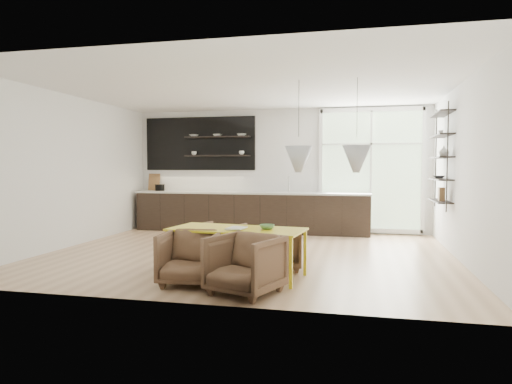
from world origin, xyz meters
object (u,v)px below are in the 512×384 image
(armchair_back_left, at_px, (219,243))
(armchair_front_left, at_px, (191,258))
(dining_table, at_px, (237,232))
(armchair_back_right, at_px, (280,249))
(armchair_front_right, at_px, (245,264))
(wire_stool, at_px, (172,250))

(armchair_back_left, distance_m, armchair_front_left, 1.33)
(armchair_back_left, bearing_deg, dining_table, 135.69)
(armchair_back_right, relative_size, armchair_front_left, 0.85)
(dining_table, distance_m, armchair_front_right, 0.93)
(dining_table, relative_size, armchair_back_left, 2.73)
(dining_table, xyz_separation_m, armchair_back_right, (0.51, 0.61, -0.33))
(armchair_back_left, bearing_deg, armchair_front_left, 104.47)
(wire_stool, bearing_deg, armchair_back_right, 12.81)
(armchair_front_right, relative_size, wire_stool, 1.82)
(armchair_front_right, distance_m, wire_stool, 1.77)
(dining_table, xyz_separation_m, armchair_front_left, (-0.47, -0.55, -0.28))
(armchair_back_left, bearing_deg, armchair_front_right, 130.06)
(armchair_back_left, height_order, wire_stool, armchair_back_left)
(dining_table, height_order, armchair_back_left, dining_table)
(dining_table, xyz_separation_m, armchair_front_right, (0.33, -0.83, -0.27))
(armchair_front_right, bearing_deg, dining_table, 131.88)
(armchair_back_right, distance_m, armchair_front_left, 1.52)
(armchair_front_left, distance_m, wire_stool, 1.00)
(armchair_back_right, xyz_separation_m, armchair_front_left, (-0.98, -1.16, 0.05))
(dining_table, relative_size, armchair_front_right, 2.47)
(armchair_back_left, bearing_deg, armchair_back_right, -177.09)
(armchair_front_left, bearing_deg, wire_stool, 122.59)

